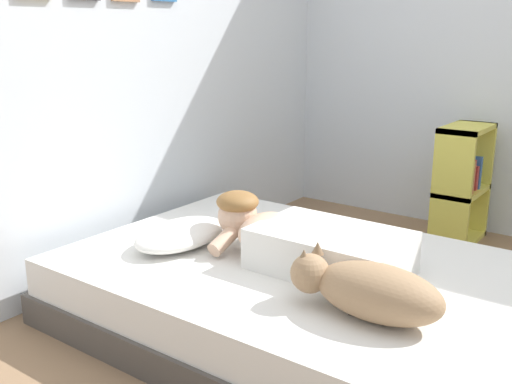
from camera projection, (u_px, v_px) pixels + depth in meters
ground_plane at (392, 365)px, 2.40m from camera, size 11.73×11.73×0.00m
back_wall at (101, 43)px, 3.03m from camera, size 3.86×0.12×2.50m
side_wall_right at (486, 41)px, 3.79m from camera, size 0.10×6.25×2.50m
bed at (299, 295)px, 2.67m from camera, size 1.46×2.09×0.32m
pillow at (181, 234)px, 2.82m from camera, size 0.52×0.32×0.11m
person_lying at (303, 240)px, 2.59m from camera, size 0.43×0.92×0.27m
dog at (369, 290)px, 2.10m from camera, size 0.26×0.57×0.21m
coffee_cup at (243, 221)px, 3.07m from camera, size 0.12×0.09×0.07m
cell_phone at (371, 316)px, 2.12m from camera, size 0.07×0.14×0.01m
bookshelf at (461, 183)px, 3.71m from camera, size 0.45×0.24×0.75m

